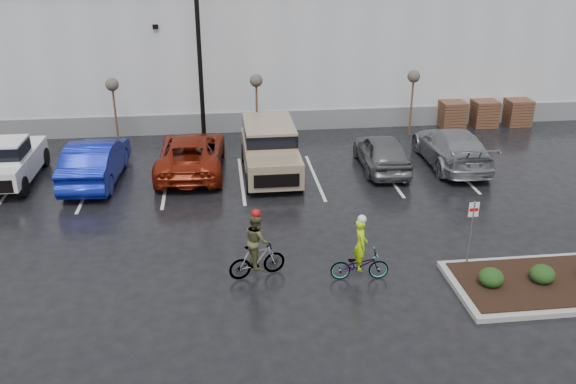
{
  "coord_description": "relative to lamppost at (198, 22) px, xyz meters",
  "views": [
    {
      "loc": [
        -3.33,
        -14.81,
        9.27
      ],
      "look_at": [
        -1.14,
        3.59,
        1.3
      ],
      "focal_mm": 38.0,
      "sensor_mm": 36.0,
      "label": 1
    }
  ],
  "objects": [
    {
      "name": "pickup_white",
      "position": [
        -7.67,
        -2.87,
        -4.71
      ],
      "size": [
        2.1,
        5.2,
        1.96
      ],
      "primitive_type": null,
      "color": "white",
      "rests_on": "ground"
    },
    {
      "name": "sapling_mid",
      "position": [
        2.5,
        1.0,
        -2.96
      ],
      "size": [
        0.6,
        0.6,
        3.2
      ],
      "color": "#4F2E1F",
      "rests_on": "ground"
    },
    {
      "name": "sapling_west",
      "position": [
        -4.0,
        1.0,
        -2.96
      ],
      "size": [
        0.6,
        0.6,
        3.2
      ],
      "color": "#4F2E1F",
      "rests_on": "ground"
    },
    {
      "name": "suv_tan",
      "position": [
        2.72,
        -3.53,
        -4.66
      ],
      "size": [
        2.2,
        5.1,
        2.06
      ],
      "primitive_type": null,
      "color": "#9A8668",
      "rests_on": "ground"
    },
    {
      "name": "fire_lane_sign",
      "position": [
        7.8,
        -11.8,
        -4.28
      ],
      "size": [
        0.3,
        0.05,
        2.2
      ],
      "color": "gray",
      "rests_on": "ground"
    },
    {
      "name": "pallet_stack_b",
      "position": [
        14.2,
        2.0,
        -5.01
      ],
      "size": [
        1.2,
        1.2,
        1.35
      ],
      "primitive_type": "cube",
      "color": "#4F2E1F",
      "rests_on": "ground"
    },
    {
      "name": "car_far_silver",
      "position": [
        10.49,
        -3.23,
        -4.9
      ],
      "size": [
        2.33,
        5.49,
        1.58
      ],
      "primitive_type": "imported",
      "rotation": [
        0.0,
        0.0,
        3.12
      ],
      "color": "#929399",
      "rests_on": "ground"
    },
    {
      "name": "sapling_east",
      "position": [
        10.0,
        1.0,
        -2.96
      ],
      "size": [
        0.6,
        0.6,
        3.2
      ],
      "color": "#4F2E1F",
      "rests_on": "ground"
    },
    {
      "name": "pallet_stack_a",
      "position": [
        12.5,
        2.0,
        -5.01
      ],
      "size": [
        1.2,
        1.2,
        1.35
      ],
      "primitive_type": "cube",
      "color": "#4F2E1F",
      "rests_on": "ground"
    },
    {
      "name": "ground",
      "position": [
        4.0,
        -12.0,
        -5.69
      ],
      "size": [
        120.0,
        120.0,
        0.0
      ],
      "primitive_type": "plane",
      "color": "black",
      "rests_on": "ground"
    },
    {
      "name": "pallet_stack_c",
      "position": [
        16.0,
        2.0,
        -5.01
      ],
      "size": [
        1.2,
        1.2,
        1.35
      ],
      "primitive_type": "cube",
      "color": "#4F2E1F",
      "rests_on": "ground"
    },
    {
      "name": "cyclist_olive",
      "position": [
        1.6,
        -11.45,
        -4.9
      ],
      "size": [
        1.71,
        0.9,
        2.13
      ],
      "rotation": [
        0.0,
        0.0,
        1.84
      ],
      "color": "#3F3F44",
      "rests_on": "ground"
    },
    {
      "name": "shrub_a",
      "position": [
        8.0,
        -13.0,
        -5.27
      ],
      "size": [
        0.7,
        0.7,
        0.52
      ],
      "primitive_type": "ellipsoid",
      "color": "#183412",
      "rests_on": "curb_island"
    },
    {
      "name": "cyclist_hivis",
      "position": [
        4.51,
        -11.95,
        -5.05
      ],
      "size": [
        1.71,
        0.69,
        2.03
      ],
      "rotation": [
        0.0,
        0.0,
        1.51
      ],
      "color": "#3F3F44",
      "rests_on": "ground"
    },
    {
      "name": "car_red",
      "position": [
        -0.5,
        -2.73,
        -4.89
      ],
      "size": [
        2.88,
        5.81,
        1.58
      ],
      "primitive_type": "imported",
      "rotation": [
        0.0,
        0.0,
        3.1
      ],
      "color": "maroon",
      "rests_on": "ground"
    },
    {
      "name": "warehouse",
      "position": [
        4.0,
        9.99,
        -2.04
      ],
      "size": [
        60.5,
        15.5,
        7.2
      ],
      "color": "silver",
      "rests_on": "ground"
    },
    {
      "name": "car_grey",
      "position": [
        7.41,
        -3.39,
        -4.93
      ],
      "size": [
        1.92,
        4.49,
        1.51
      ],
      "primitive_type": "imported",
      "rotation": [
        0.0,
        0.0,
        3.11
      ],
      "color": "#5E6062",
      "rests_on": "ground"
    },
    {
      "name": "shrub_b",
      "position": [
        9.5,
        -13.0,
        -5.27
      ],
      "size": [
        0.7,
        0.7,
        0.52
      ],
      "primitive_type": "ellipsoid",
      "color": "#183412",
      "rests_on": "curb_island"
    },
    {
      "name": "lamppost",
      "position": [
        0.0,
        0.0,
        0.0
      ],
      "size": [
        0.5,
        1.0,
        9.22
      ],
      "color": "black",
      "rests_on": "ground"
    },
    {
      "name": "car_blue",
      "position": [
        -4.25,
        -3.35,
        -4.83
      ],
      "size": [
        2.11,
        5.31,
        1.72
      ],
      "primitive_type": "imported",
      "rotation": [
        0.0,
        0.0,
        3.09
      ],
      "color": "#0D1B91",
      "rests_on": "ground"
    },
    {
      "name": "wooded_ridge",
      "position": [
        4.0,
        33.0,
        -2.69
      ],
      "size": [
        80.0,
        25.0,
        6.0
      ],
      "primitive_type": "cube",
      "color": "#1E3E1A",
      "rests_on": "ground"
    }
  ]
}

